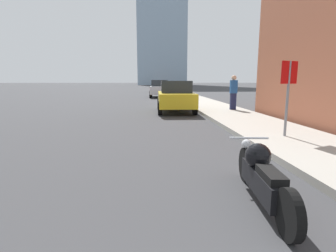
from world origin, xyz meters
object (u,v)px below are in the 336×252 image
(parked_car_yellow, at_px, (176,96))
(stop_sign, at_px, (288,85))
(parked_car_black, at_px, (159,86))
(pedestrian, at_px, (233,92))
(parked_car_silver, at_px, (160,88))
(motorcycle, at_px, (262,175))

(parked_car_yellow, relative_size, stop_sign, 1.99)
(parked_car_black, bearing_deg, pedestrian, -86.06)
(parked_car_yellow, relative_size, parked_car_silver, 0.91)
(parked_car_silver, distance_m, stop_sign, 19.98)
(motorcycle, bearing_deg, parked_car_black, 95.45)
(motorcycle, height_order, pedestrian, pedestrian)
(parked_car_yellow, relative_size, pedestrian, 2.26)
(motorcycle, distance_m, parked_car_yellow, 10.58)
(motorcycle, distance_m, pedestrian, 10.63)
(parked_car_yellow, bearing_deg, motorcycle, -87.97)
(motorcycle, height_order, stop_sign, stop_sign)
(parked_car_yellow, distance_m, pedestrian, 3.04)
(stop_sign, bearing_deg, pedestrian, 84.05)
(motorcycle, xyz_separation_m, parked_car_yellow, (-0.08, 10.57, 0.45))
(parked_car_black, height_order, pedestrian, pedestrian)
(parked_car_yellow, height_order, stop_sign, stop_sign)
(stop_sign, xyz_separation_m, pedestrian, (0.69, 6.65, -0.46))
(motorcycle, bearing_deg, parked_car_yellow, 95.97)
(parked_car_yellow, relative_size, parked_car_black, 1.02)
(parked_car_silver, relative_size, pedestrian, 2.47)
(parked_car_silver, height_order, pedestrian, pedestrian)
(parked_car_silver, bearing_deg, parked_car_yellow, -86.17)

